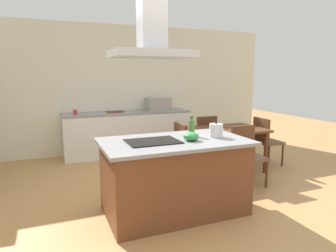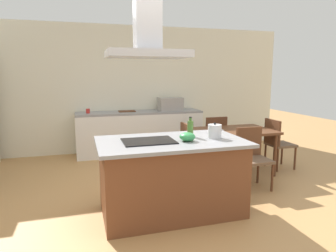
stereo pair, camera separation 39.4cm
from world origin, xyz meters
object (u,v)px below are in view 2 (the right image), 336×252
chair_at_right_end (277,141)px  chair_at_left_end (179,147)px  olive_oil_bottle (190,128)px  cooktop (149,141)px  range_hood (147,34)px  mixing_bowl (187,137)px  dining_table (231,135)px  chair_facing_back_wall (214,136)px  coffee_mug_red (88,111)px  chair_facing_island (252,154)px  tea_kettle (215,131)px  countertop_microwave (170,104)px  cutting_board (127,111)px

chair_at_right_end → chair_at_left_end: size_ratio=1.00×
olive_oil_bottle → cooktop: bearing=-167.0°
cooktop → chair_at_right_end: 2.86m
chair_at_right_end → range_hood: size_ratio=0.99×
olive_oil_bottle → mixing_bowl: (-0.12, -0.23, -0.05)m
dining_table → chair_at_right_end: chair_at_right_end is taller
chair_facing_back_wall → chair_at_right_end: bearing=-36.0°
coffee_mug_red → range_hood: size_ratio=0.10×
olive_oil_bottle → chair_at_left_end: olive_oil_bottle is taller
chair_facing_island → mixing_bowl: bearing=-155.2°
mixing_bowl → chair_facing_back_wall: mixing_bowl is taller
cooktop → tea_kettle: tea_kettle is taller
cooktop → dining_table: cooktop is taller
dining_table → chair_facing_back_wall: size_ratio=1.57×
olive_oil_bottle → chair_at_right_end: size_ratio=0.28×
coffee_mug_red → chair_at_right_end: 3.66m
mixing_bowl → chair_facing_island: size_ratio=0.21×
mixing_bowl → coffee_mug_red: 3.16m
countertop_microwave → chair_facing_island: countertop_microwave is taller
tea_kettle → coffee_mug_red: tea_kettle is taller
cutting_board → cooktop: bearing=-93.9°
cutting_board → chair_at_right_end: (2.39, -1.80, -0.40)m
cutting_board → chair_facing_island: bearing=-59.0°
tea_kettle → countertop_microwave: bearing=83.9°
chair_at_right_end → range_hood: 3.25m
tea_kettle → coffee_mug_red: size_ratio=2.42×
tea_kettle → cooktop: bearing=177.7°
cooktop → chair_facing_island: (1.68, 0.47, -0.40)m
coffee_mug_red → range_hood: bearing=-78.3°
mixing_bowl → tea_kettle: bearing=10.6°
mixing_bowl → countertop_microwave: bearing=76.9°
cooktop → range_hood: range_hood is taller
olive_oil_bottle → cutting_board: bearing=97.5°
coffee_mug_red → cutting_board: (0.79, 0.05, -0.04)m
tea_kettle → chair_at_left_end: (-0.06, 1.17, -0.48)m
chair_at_left_end → chair_facing_back_wall: bearing=36.0°
tea_kettle → cutting_board: tea_kettle is taller
chair_at_right_end → chair_facing_island: (-0.92, -0.67, 0.00)m
chair_facing_island → coffee_mug_red: bearing=133.2°
tea_kettle → chair_facing_back_wall: tea_kettle is taller
olive_oil_bottle → dining_table: (1.11, 1.00, -0.34)m
cooktop → chair_at_left_end: (0.76, 1.13, -0.40)m
coffee_mug_red → countertop_microwave: bearing=-0.1°
chair_at_left_end → coffee_mug_red: bearing=127.8°
chair_facing_island → range_hood: range_hood is taller
mixing_bowl → chair_facing_island: mixing_bowl is taller
cooktop → coffee_mug_red: bearing=101.7°
cooktop → chair_at_left_end: 1.42m
chair_facing_island → chair_facing_back_wall: bearing=90.0°
tea_kettle → dining_table: 1.48m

